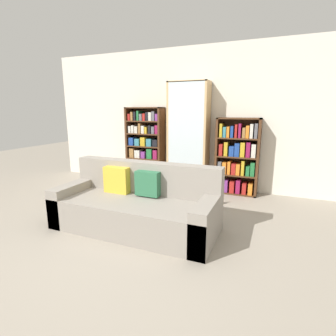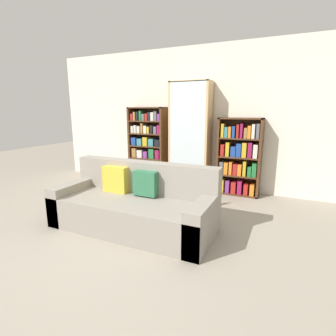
% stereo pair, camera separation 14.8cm
% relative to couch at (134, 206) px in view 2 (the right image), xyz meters
% --- Properties ---
extents(ground_plane, '(16.00, 16.00, 0.00)m').
position_rel_couch_xyz_m(ground_plane, '(-0.01, -0.60, -0.29)').
color(ground_plane, gray).
extents(wall_back, '(6.23, 0.06, 2.70)m').
position_rel_couch_xyz_m(wall_back, '(-0.01, 2.21, 1.06)').
color(wall_back, silver).
rests_on(wall_back, ground).
extents(couch, '(2.11, 0.87, 0.84)m').
position_rel_couch_xyz_m(couch, '(0.00, 0.00, 0.00)').
color(couch, gray).
rests_on(couch, ground).
extents(bookshelf_left, '(0.78, 0.32, 1.58)m').
position_rel_couch_xyz_m(bookshelf_left, '(-0.89, 2.00, 0.48)').
color(bookshelf_left, '#4C2D19').
rests_on(bookshelf_left, ground).
extents(display_cabinet, '(0.77, 0.36, 2.04)m').
position_rel_couch_xyz_m(display_cabinet, '(0.05, 1.99, 0.74)').
color(display_cabinet, tan).
rests_on(display_cabinet, ground).
extents(bookshelf_right, '(0.77, 0.32, 1.39)m').
position_rel_couch_xyz_m(bookshelf_right, '(0.98, 2.00, 0.38)').
color(bookshelf_right, '#4C2D19').
rests_on(bookshelf_right, ground).
extents(wine_bottle, '(0.08, 0.08, 0.37)m').
position_rel_couch_xyz_m(wine_bottle, '(0.71, 1.11, -0.14)').
color(wine_bottle, '#192333').
rests_on(wine_bottle, ground).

